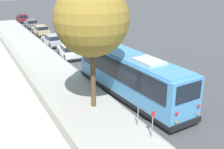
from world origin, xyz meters
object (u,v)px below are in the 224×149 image
Objects in this scene: shuttle_bus at (130,74)px; parked_sedan_silver at (53,40)px; parked_sedan_tan at (41,30)px; sign_post_near at (152,124)px; sign_post_far at (138,117)px; street_tree at (91,14)px; parked_sedan_gray at (31,24)px; parked_sedan_white at (69,51)px; parked_sedan_maroon at (23,18)px.

parked_sedan_silver is (17.66, 0.50, -1.22)m from shuttle_bus.
parked_sedan_tan is 29.76m from sign_post_near.
parked_sedan_silver is at bearing -3.36° from sign_post_near.
sign_post_near is 1.42m from sign_post_far.
parked_sedan_gray is at bearing -5.31° from street_tree.
parked_sedan_white is 12.64m from parked_sedan_tan.
sign_post_far is (-15.68, 1.38, 0.12)m from parked_sedan_white.
parked_sedan_tan is at bearing -3.45° from shuttle_bus.
street_tree is at bearing 172.30° from parked_sedan_white.
parked_sedan_silver is at bearing -3.58° from sign_post_far.
sign_post_far reaches higher than parked_sedan_maroon.
parked_sedan_gray is 6.62m from parked_sedan_maroon.
parked_sedan_silver is at bearing 177.65° from parked_sedan_tan.
parked_sedan_tan is at bearing -6.57° from street_tree.
parked_sedan_white is 0.97× the size of parked_sedan_maroon.
shuttle_bus is at bearing -25.28° from sign_post_far.
parked_sedan_white is 0.50× the size of street_tree.
parked_sedan_white is 13.51m from street_tree.
parked_sedan_silver is 21.62m from sign_post_far.
parked_sedan_maroon is 0.52× the size of street_tree.
parked_sedan_maroon is at bearing -2.15° from sign_post_far.
sign_post_far is at bearing 0.00° from sign_post_near.
street_tree is at bearing 90.16° from shuttle_bus.
sign_post_near is (-35.71, 1.62, 0.35)m from parked_sedan_gray.
parked_sedan_tan is at bearing -3.11° from sign_post_near.
parked_sedan_maroon is (6.62, 0.09, -0.01)m from parked_sedan_gray.
street_tree is at bearing 169.84° from parked_sedan_silver.
sign_post_far is at bearing 176.64° from parked_sedan_tan.
parked_sedan_white is 15.74m from sign_post_far.
parked_sedan_maroon is (37.01, 0.31, -1.21)m from shuttle_bus.
parked_sedan_tan is at bearing -4.23° from parked_sedan_silver.
parked_sedan_maroon is at bearing -2.52° from parked_sedan_silver.
parked_sedan_silver is 18.94m from street_tree.
parked_sedan_white is at bearing 178.37° from parked_sedan_silver.
parked_sedan_tan is 0.52× the size of street_tree.
street_tree is 6.77m from sign_post_far.
parked_sedan_maroon reaches higher than parked_sedan_silver.
parked_sedan_white is at bearing 179.55° from parked_sedan_maroon.
parked_sedan_maroon is (19.34, -0.18, 0.00)m from parked_sedan_silver.
shuttle_bus is at bearing -19.16° from sign_post_near.
sign_post_near reaches higher than parked_sedan_white.
parked_sedan_white reaches higher than parked_sedan_maroon.
sign_post_far is at bearing 177.74° from parked_sedan_maroon.
parked_sedan_gray is 35.75m from sign_post_near.
parked_sedan_tan is 5.99m from parked_sedan_gray.
sign_post_near reaches higher than sign_post_far.
parked_sedan_silver is 2.87× the size of sign_post_near.
parked_sedan_tan is at bearing 3.53° from parked_sedan_white.
parked_sedan_maroon is 42.35m from sign_post_near.
parked_sedan_maroon is 37.76m from street_tree.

